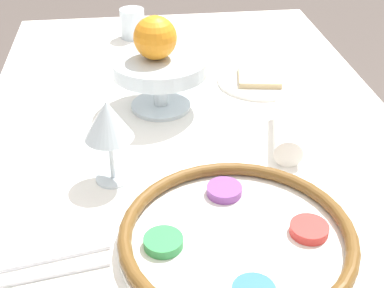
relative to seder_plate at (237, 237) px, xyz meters
name	(u,v)px	position (x,y,z in m)	size (l,w,h in m)	color
seder_plate	(237,237)	(0.00, 0.00, 0.00)	(0.33, 0.33, 0.03)	white
wine_glass	(108,122)	(0.18, 0.17, 0.09)	(0.08, 0.08, 0.15)	silver
fruit_stand	(160,70)	(0.41, 0.08, 0.07)	(0.19, 0.19, 0.11)	silver
orange_fruit	(155,38)	(0.41, 0.08, 0.14)	(0.08, 0.08, 0.08)	orange
bread_plate	(259,80)	(0.50, -0.15, -0.01)	(0.18, 0.18, 0.02)	silver
napkin_roll	(287,129)	(0.26, -0.14, 0.01)	(0.17, 0.09, 0.05)	white
cup_near	(132,23)	(0.81, 0.12, 0.02)	(0.06, 0.06, 0.08)	silver
fork_left	(42,273)	(-0.02, 0.27, -0.01)	(0.05, 0.18, 0.01)	silver
fork_right	(45,257)	(0.01, 0.27, -0.01)	(0.05, 0.18, 0.01)	silver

